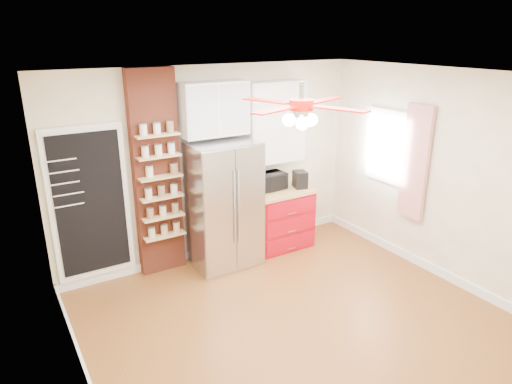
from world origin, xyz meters
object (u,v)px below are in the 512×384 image
toaster_oven (270,181)px  canister_left (304,183)px  coffee_maker (300,179)px  ceiling_fan (301,105)px  red_cabinet (279,218)px  pantry_jar_oats (149,172)px  fridge (223,205)px

toaster_oven → canister_left: toaster_oven is taller
toaster_oven → canister_left: (0.48, -0.20, -0.06)m
coffee_maker → ceiling_fan: bearing=-111.8°
red_cabinet → toaster_oven: bearing=136.0°
coffee_maker → pantry_jar_oats: pantry_jar_oats is taller
canister_left → pantry_jar_oats: pantry_jar_oats is taller
red_cabinet → pantry_jar_oats: bearing=176.2°
coffee_maker → red_cabinet: bearing=-175.2°
ceiling_fan → fridge: bearing=91.8°
red_cabinet → ceiling_fan: (-0.92, -1.68, 1.97)m
fridge → coffee_maker: fridge is taller
toaster_oven → ceiling_fan: bearing=-118.0°
fridge → red_cabinet: (0.97, 0.05, -0.42)m
fridge → coffee_maker: bearing=-0.4°
coffee_maker → canister_left: bearing=-18.5°
fridge → toaster_oven: fridge is taller
fridge → coffee_maker: size_ratio=6.99×
ceiling_fan → canister_left: 2.51m
toaster_oven → pantry_jar_oats: pantry_jar_oats is taller
toaster_oven → pantry_jar_oats: size_ratio=3.22×
red_cabinet → fridge: bearing=-177.0°
red_cabinet → pantry_jar_oats: 2.14m
fridge → coffee_maker: 1.29m
fridge → pantry_jar_oats: fridge is taller
pantry_jar_oats → coffee_maker: bearing=-4.8°
pantry_jar_oats → toaster_oven: bearing=-0.7°
canister_left → pantry_jar_oats: size_ratio=0.92×
coffee_maker → canister_left: coffee_maker is taller
ceiling_fan → toaster_oven: 2.41m
red_cabinet → coffee_maker: 0.66m
fridge → coffee_maker: (1.29, -0.01, 0.15)m
ceiling_fan → coffee_maker: bearing=52.7°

